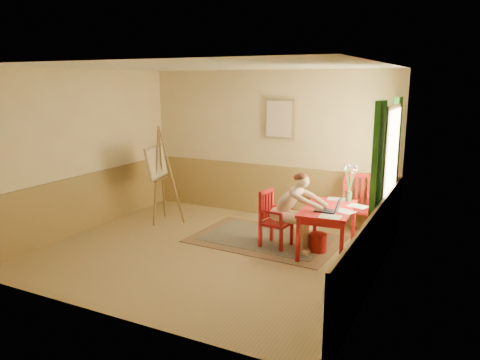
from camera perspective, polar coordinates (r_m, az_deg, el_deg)
The scene contains 14 objects.
room at distance 6.87m, azimuth -3.92°, elevation 2.18°, with size 5.04×4.54×2.84m.
wainscot at distance 7.75m, azimuth -0.84°, elevation -3.45°, with size 5.00×4.50×1.00m.
window at distance 7.11m, azimuth 17.90°, elevation 1.51°, with size 0.12×2.01×2.20m.
wall_portrait at distance 8.67m, azimuth 4.93°, elevation 7.59°, with size 0.60×0.05×0.76m.
rug at distance 7.73m, azimuth 3.23°, elevation -7.34°, with size 2.47×1.70×0.02m.
table at distance 7.10m, azimuth 10.89°, elevation -4.08°, with size 0.82×1.26×0.72m.
chair_left at distance 7.30m, azimuth 4.23°, elevation -4.83°, with size 0.47×0.45×0.92m.
chair_back at distance 8.15m, azimuth 14.22°, elevation -2.97°, with size 0.54×0.56×1.03m.
figure at distance 7.10m, azimuth 6.51°, elevation -3.41°, with size 0.95×0.46×1.25m.
laptop at distance 6.83m, azimuth 11.14°, elevation -3.55°, with size 0.37×0.23×0.22m.
papers at distance 7.08m, azimuth 12.63°, elevation -3.41°, with size 0.74×1.26×0.00m.
vase at distance 7.46m, azimuth 13.45°, elevation -0.51°, with size 0.19×0.29×0.60m.
wastebasket at distance 7.24m, azimuth 9.63°, elevation -7.71°, with size 0.28×0.28×0.30m, color red.
easel at distance 8.58m, azimuth -10.15°, elevation 1.76°, with size 0.68×0.80×1.80m.
Camera 1 is at (3.44, -5.83, 2.60)m, focal length 34.29 mm.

